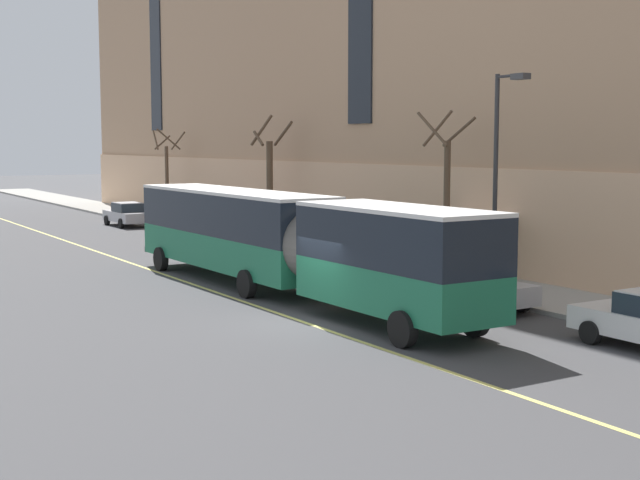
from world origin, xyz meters
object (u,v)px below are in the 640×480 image
object	(u,v)px
parked_car_silver_6	(305,250)
city_bus	(283,238)
parked_car_silver_0	(474,285)
parked_car_red_4	(194,228)
street_tree_mid_block	(446,194)
street_tree_far_downtown	(167,173)
street_lamp	(500,163)
street_tree_far_uptown	(270,181)
parked_car_silver_5	(127,214)

from	to	relation	value
parked_car_silver_6	city_bus	bearing A→B (deg)	-126.39
parked_car_silver_0	parked_car_silver_6	size ratio (longest dim) A/B	0.95
city_bus	parked_car_red_4	distance (m)	18.08
street_tree_mid_block	street_tree_far_downtown	distance (m)	29.78
street_tree_mid_block	street_lamp	distance (m)	5.10
street_tree_far_uptown	street_tree_far_downtown	size ratio (longest dim) A/B	1.09
parked_car_red_4	street_tree_far_downtown	bearing A→B (deg)	74.81
parked_car_silver_0	street_lamp	xyz separation A→B (m)	(1.74, 0.78, 3.96)
parked_car_silver_0	parked_car_red_4	size ratio (longest dim) A/B	1.06
parked_car_silver_0	city_bus	bearing A→B (deg)	128.64
parked_car_silver_6	street_lamp	xyz separation A→B (m)	(1.80, -10.18, 3.95)
parked_car_silver_5	street_lamp	world-z (taller)	street_lamp
city_bus	parked_car_silver_5	bearing A→B (deg)	81.74
parked_car_silver_5	parked_car_red_4	bearing A→B (deg)	-90.29
parked_car_silver_0	parked_car_silver_6	world-z (taller)	same
street_tree_far_downtown	parked_car_silver_5	bearing A→B (deg)	-159.28
parked_car_silver_5	street_tree_far_uptown	bearing A→B (deg)	-76.28
parked_car_silver_0	parked_car_red_4	bearing A→B (deg)	90.31
parked_car_silver_5	street_lamp	bearing A→B (deg)	-86.89
parked_car_silver_5	street_lamp	distance (m)	33.50
street_tree_far_uptown	parked_car_silver_5	bearing A→B (deg)	103.72
parked_car_silver_5	street_tree_mid_block	size ratio (longest dim) A/B	0.68
street_tree_far_uptown	street_tree_mid_block	bearing A→B (deg)	-90.12
parked_car_silver_0	street_lamp	bearing A→B (deg)	24.01
parked_car_silver_0	street_tree_mid_block	xyz separation A→B (m)	(3.23, 5.46, 2.61)
parked_car_silver_5	parked_car_silver_6	size ratio (longest dim) A/B	0.95
city_bus	street_tree_far_downtown	xyz separation A→B (m)	(7.47, 29.95, 1.26)
parked_car_silver_0	parked_car_silver_5	world-z (taller)	same
parked_car_silver_0	street_tree_mid_block	size ratio (longest dim) A/B	0.68
parked_car_silver_6	street_tree_far_uptown	size ratio (longest dim) A/B	0.69
street_tree_mid_block	street_tree_far_downtown	world-z (taller)	street_tree_mid_block
city_bus	street_lamp	size ratio (longest dim) A/B	2.71
parked_car_silver_5	street_lamp	xyz separation A→B (m)	(1.81, -33.22, 3.96)
parked_car_red_4	street_tree_far_uptown	distance (m)	4.92
parked_car_silver_5	parked_car_silver_6	world-z (taller)	same
parked_car_red_4	street_tree_far_downtown	xyz separation A→B (m)	(3.36, 12.39, 2.57)
parked_car_silver_5	street_tree_far_downtown	world-z (taller)	street_tree_far_downtown
city_bus	parked_car_silver_0	world-z (taller)	city_bus
city_bus	street_tree_far_downtown	size ratio (longest dim) A/B	3.30
parked_car_red_4	parked_car_silver_5	size ratio (longest dim) A/B	0.95
city_bus	street_tree_far_uptown	xyz separation A→B (m)	(7.49, 15.09, 1.28)
street_tree_mid_block	parked_car_red_4	bearing A→B (deg)	100.90
city_bus	parked_car_red_4	world-z (taller)	city_bus
parked_car_red_4	street_tree_mid_block	world-z (taller)	street_tree_mid_block
parked_car_silver_5	parked_car_silver_6	distance (m)	23.03
street_lamp	parked_car_silver_6	bearing A→B (deg)	100.00
parked_car_silver_6	street_tree_far_downtown	bearing A→B (deg)	82.27
parked_car_red_4	street_tree_far_uptown	xyz separation A→B (m)	(3.38, -2.47, 2.59)
parked_car_red_4	parked_car_silver_6	xyz separation A→B (m)	(0.07, -11.90, 0.00)
parked_car_silver_0	parked_car_silver_6	xyz separation A→B (m)	(-0.06, 10.96, 0.00)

